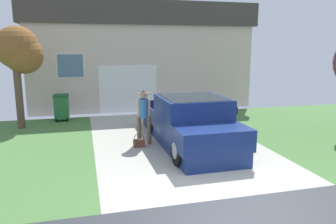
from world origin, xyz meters
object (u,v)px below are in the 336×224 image
Objects in this scene: wheeled_trash_bin at (61,106)px; house_with_garage at (135,55)px; handbag at (139,143)px; pickup_truck at (191,124)px; person_with_hat at (144,112)px; front_yard_tree at (20,52)px.

house_with_garage is at bearing 49.39° from wheeled_trash_bin.
handbag is 5.25m from wheeled_trash_bin.
person_with_hat is (-1.37, 0.57, 0.33)m from pickup_truck.
pickup_truck reaches higher than handbag.
front_yard_tree reaches higher than handbag.
pickup_truck is at bearing -49.54° from wheeled_trash_bin.
wheeled_trash_bin is (-4.14, 4.85, -0.10)m from pickup_truck.
person_with_hat is 1.60× the size of wheeled_trash_bin.
wheeled_trash_bin is at bearing 119.19° from handbag.
handbag is at bearing -10.85° from pickup_truck.
house_with_garage is 6.34m from wheeled_trash_bin.
person_with_hat reaches higher than wheeled_trash_bin.
pickup_truck is 1.72m from handbag.
person_with_hat reaches higher than handbag.
handbag is at bearing -98.47° from house_with_garage.
pickup_truck is 5.03× the size of wheeled_trash_bin.
person_with_hat is 5.11m from wheeled_trash_bin.
house_with_garage is at bearing 99.25° from person_with_hat.
front_yard_tree is at bearing -148.75° from wheeled_trash_bin.
wheeled_trash_bin is (-3.90, -4.55, -2.04)m from house_with_garage.
house_with_garage is at bearing -89.04° from pickup_truck.
front_yard_tree is (-5.45, 4.06, 2.20)m from pickup_truck.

